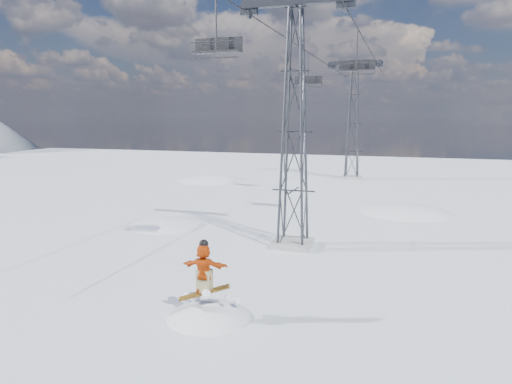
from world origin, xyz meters
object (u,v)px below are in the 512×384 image
Objects in this scene: lift_tower_near at (294,133)px; snowboarder_jump at (210,365)px; lift_tower_far at (353,124)px; lift_chair_near at (217,47)px.

snowboarder_jump is (-0.68, -8.43, -7.12)m from lift_tower_near.
lift_tower_near is 1.75× the size of snowboarder_jump.
snowboarder_jump is at bearing -91.17° from lift_tower_far.
lift_tower_near is 25.00m from lift_tower_far.
lift_tower_far is (0.00, 25.00, 0.00)m from lift_tower_near.
lift_chair_near is (-2.20, -3.83, 3.42)m from lift_tower_near.
lift_tower_near is at bearing 85.36° from snowboarder_jump.
lift_tower_near reaches higher than lift_chair_near.
lift_chair_near is at bearing -119.86° from lift_tower_near.
lift_tower_far is at bearing 88.83° from snowboarder_jump.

